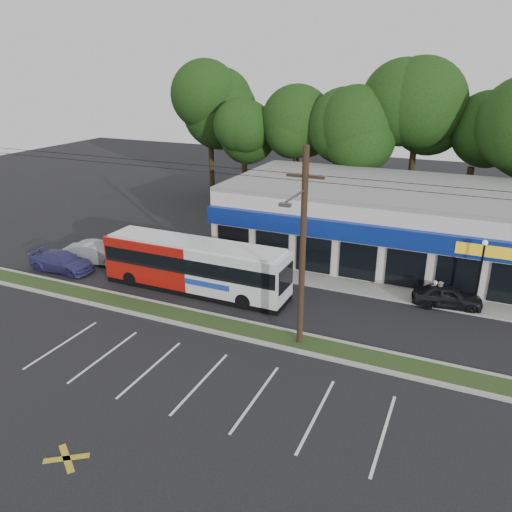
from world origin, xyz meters
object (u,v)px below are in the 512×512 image
object	(u,v)px
car_blue	(62,262)
pedestrian_b	(439,293)
metrobus	(195,265)
car_silver	(97,253)
utility_pole	(299,243)
lamp_post	(481,267)
pedestrian_a	(434,292)
car_dark	(447,296)

from	to	relation	value
car_blue	pedestrian_b	distance (m)	24.73
metrobus	car_silver	bearing A→B (deg)	173.14
pedestrian_b	car_silver	bearing A→B (deg)	38.55
utility_pole	metrobus	world-z (taller)	utility_pole
car_silver	lamp_post	bearing A→B (deg)	-94.39
lamp_post	pedestrian_b	xyz separation A→B (m)	(-2.00, -0.30, -1.91)
car_blue	pedestrian_a	world-z (taller)	pedestrian_a
car_dark	car_blue	size ratio (longest dim) A/B	0.85
utility_pole	car_dark	size ratio (longest dim) A/B	12.70
car_silver	car_dark	bearing A→B (deg)	-94.64
lamp_post	car_silver	world-z (taller)	lamp_post
car_dark	utility_pole	bearing A→B (deg)	129.92
car_silver	pedestrian_a	bearing A→B (deg)	-94.41
lamp_post	pedestrian_a	size ratio (longest dim) A/B	2.76
utility_pole	car_silver	bearing A→B (deg)	164.46
pedestrian_a	pedestrian_b	distance (m)	0.28
car_silver	car_blue	distance (m)	2.44
car_silver	pedestrian_b	size ratio (longest dim) A/B	3.08
car_dark	car_blue	world-z (taller)	car_blue
car_silver	car_blue	size ratio (longest dim) A/B	1.01
utility_pole	pedestrian_a	distance (m)	10.66
utility_pole	car_blue	bearing A→B (deg)	171.88
utility_pole	lamp_post	bearing A→B (deg)	43.95
car_dark	pedestrian_a	distance (m)	0.76
lamp_post	car_blue	size ratio (longest dim) A/B	0.91
car_silver	pedestrian_a	xyz separation A→B (m)	(22.69, 2.90, -0.01)
car_dark	car_blue	xyz separation A→B (m)	(-24.69, -5.00, 0.00)
car_blue	metrobus	bearing A→B (deg)	-85.84
utility_pole	lamp_post	distance (m)	11.67
utility_pole	car_blue	xyz separation A→B (m)	(-18.05, 2.57, -4.74)
metrobus	car_silver	xyz separation A→B (m)	(-8.85, 1.10, -0.94)
car_silver	pedestrian_b	xyz separation A→B (m)	(22.97, 2.90, -0.01)
car_blue	pedestrian_a	bearing A→B (deg)	-79.70
utility_pole	pedestrian_a	xyz separation A→B (m)	(5.89, 7.57, -4.64)
metrobus	car_blue	world-z (taller)	metrobus
utility_pole	car_dark	bearing A→B (deg)	48.74
utility_pole	car_silver	distance (m)	18.04
car_silver	pedestrian_b	world-z (taller)	car_silver
pedestrian_b	car_blue	bearing A→B (deg)	43.02
metrobus	car_blue	size ratio (longest dim) A/B	2.59
pedestrian_a	metrobus	bearing A→B (deg)	19.93
utility_pole	lamp_post	world-z (taller)	utility_pole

